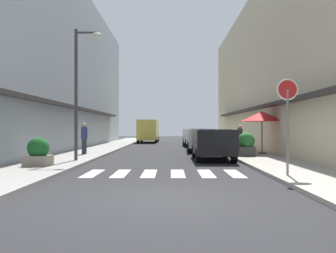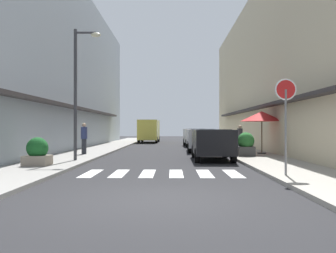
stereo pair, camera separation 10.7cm
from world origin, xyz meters
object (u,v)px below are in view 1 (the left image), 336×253
Objects in this scene: pedestrian_walking_near at (84,138)px; pedestrian_walking_far at (240,137)px; parked_car_near at (213,141)px; round_street_sign at (287,101)px; parked_car_mid at (202,137)px; parked_car_far at (195,135)px; street_lamp at (80,81)px; planter_midblock at (246,144)px; cafe_umbrella at (262,116)px; delivery_van at (148,129)px; planter_corner at (38,153)px.

pedestrian_walking_near reaches higher than pedestrian_walking_far.
parked_car_near is 6.73m from round_street_sign.
pedestrian_walking_far is at bearing -10.83° from parked_car_mid.
pedestrian_walking_near is 9.68m from pedestrian_walking_far.
parked_car_far is 0.71× the size of street_lamp.
street_lamp is 4.82× the size of planter_midblock.
parked_car_mid and parked_car_far have the same top height.
planter_midblock is at bearing -126.43° from cafe_umbrella.
pedestrian_walking_near is at bearing -122.91° from parked_car_far.
planter_midblock is at bearing 30.90° from parked_car_near.
parked_car_far is at bearing 94.50° from round_street_sign.
parked_car_mid is 1.55× the size of round_street_sign.
delivery_van is at bearing 112.03° from cafe_umbrella.
pedestrian_walking_near is at bearing -177.64° from cafe_umbrella.
pedestrian_walking_far is (9.37, 9.41, 0.34)m from planter_corner.
delivery_van is at bearing 102.08° from round_street_sign.
street_lamp is at bearing -94.19° from delivery_van.
delivery_van reaches higher than parked_car_near.
pedestrian_walking_near is at bearing 160.92° from parked_car_near.
delivery_van reaches higher than parked_car_far.
parked_car_near is 3.93× the size of planter_corner.
parked_car_far is at bearing 90.00° from parked_car_mid.
planter_corner is at bearing 162.18° from round_street_sign.
round_street_sign reaches higher than planter_corner.
planter_midblock is at bearing 28.44° from planter_corner.
parked_car_far is 9.34m from delivery_van.
parked_car_mid is 0.83× the size of delivery_van.
cafe_umbrella is at bearing -91.59° from pedestrian_walking_far.
cafe_umbrella is at bearing 32.57° from planter_corner.
parked_car_near is at bearing -126.09° from pedestrian_walking_far.
round_street_sign is 9.07m from street_lamp.
round_street_sign is 1.82× the size of pedestrian_walking_far.
planter_corner is (-6.99, -3.68, -0.32)m from parked_car_near.
parked_car_near is at bearing 13.43° from street_lamp.
pedestrian_walking_near is at bearing -149.92° from parked_car_mid.
delivery_van is 27.94m from round_street_sign.
parked_car_far is (0.00, 6.45, -0.00)m from parked_car_mid.
parked_car_mid is at bearing -73.55° from delivery_van.
parked_car_near reaches higher than planter_midblock.
parked_car_far is 1.72× the size of cafe_umbrella.
parked_car_mid is 0.78× the size of street_lamp.
pedestrian_walking_far is (0.56, 4.64, 0.24)m from planter_midblock.
parked_car_far is at bearing 98.94° from planter_midblock.
planter_midblock is 4.68m from pedestrian_walking_far.
parked_car_near is at bearing -90.00° from parked_car_far.
pedestrian_walking_far is at bearing 85.87° from round_street_sign.
pedestrian_walking_near is (-8.50, 1.22, 0.30)m from planter_midblock.
delivery_van is (-4.34, 20.89, 0.48)m from parked_car_near.
planter_midblock is (7.80, 2.52, -2.90)m from street_lamp.
delivery_van reaches higher than parked_car_mid.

